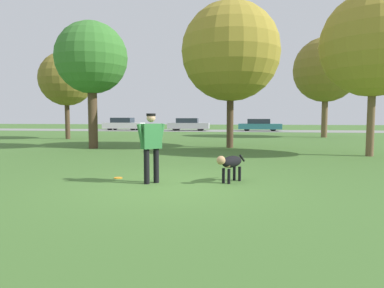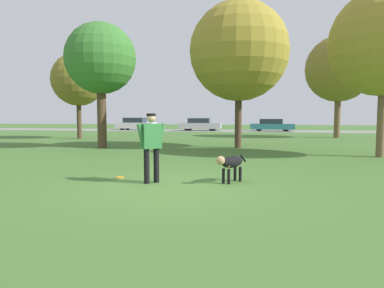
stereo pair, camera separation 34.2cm
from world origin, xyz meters
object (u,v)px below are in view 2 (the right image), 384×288
object	(u,v)px
tree_mid_center	(239,52)
tree_far_left	(78,80)
parked_car_white	(136,124)
parked_car_silver	(200,124)
person	(151,142)
parked_car_teal	(272,125)
tree_far_right	(339,69)
tree_near_left	(101,59)
frisbee	(120,177)
dog	(231,163)
tree_near_right	(384,42)

from	to	relation	value
tree_mid_center	tree_far_left	bearing A→B (deg)	155.66
parked_car_white	parked_car_silver	world-z (taller)	parked_car_white
parked_car_silver	tree_mid_center	bearing A→B (deg)	-76.97
person	parked_car_silver	size ratio (longest dim) A/B	0.35
tree_far_left	parked_car_teal	xyz separation A→B (m)	(13.79, 15.21, -3.45)
person	tree_far_right	world-z (taller)	tree_far_right
person	tree_near_left	distance (m)	10.11
frisbee	dog	bearing A→B (deg)	-2.74
frisbee	tree_near_left	world-z (taller)	tree_near_left
tree_near_left	parked_car_teal	world-z (taller)	tree_near_left
tree_near_right	parked_car_white	distance (m)	29.99
tree_far_right	tree_far_left	size ratio (longest dim) A/B	1.24
tree_far_left	parked_car_teal	world-z (taller)	tree_far_left
tree_near_left	parked_car_silver	distance (m)	21.75
tree_near_left	tree_near_right	distance (m)	12.14
person	parked_car_teal	xyz separation A→B (m)	(3.95, 29.74, -0.31)
person	parked_car_white	distance (m)	32.06
tree_far_right	tree_near_right	xyz separation A→B (m)	(-1.15, -12.48, -0.68)
person	tree_near_right	bearing A→B (deg)	0.60
tree_far_right	tree_mid_center	distance (m)	11.64
tree_near_left	person	bearing A→B (deg)	-57.97
dog	parked_car_silver	xyz separation A→B (m)	(-5.53, 29.13, 0.23)
dog	frisbee	bearing A→B (deg)	-60.87
person	tree_far_left	bearing A→B (deg)	81.68
dog	tree_near_right	distance (m)	8.88
parked_car_teal	parked_car_white	bearing A→B (deg)	-178.71
frisbee	parked_car_white	bearing A→B (deg)	109.32
dog	frisbee	size ratio (longest dim) A/B	4.67
tree_near_left	tree_mid_center	world-z (taller)	tree_mid_center
tree_near_left	dog	bearing A→B (deg)	-48.41
tree_far_right	tree_mid_center	xyz separation A→B (m)	(-6.65, -9.56, -0.29)
dog	parked_car_silver	bearing A→B (deg)	-137.38
tree_mid_center	parked_car_silver	size ratio (longest dim) A/B	1.56
parked_car_silver	parked_car_teal	size ratio (longest dim) A/B	0.99
person	parked_car_white	xyz separation A→B (m)	(-11.33, 29.99, -0.26)
tree_mid_center	tree_far_left	size ratio (longest dim) A/B	1.19
parked_car_white	person	bearing A→B (deg)	-66.78
tree_far_right	tree_mid_center	world-z (taller)	tree_far_right
person	tree_far_left	distance (m)	17.83
dog	tree_near_left	xyz separation A→B (m)	(-6.85, 7.72, 3.83)
tree_mid_center	parked_car_white	bearing A→B (deg)	121.90
parked_car_silver	parked_car_teal	xyz separation A→B (m)	(7.69, 0.24, -0.04)
parked_car_white	parked_car_teal	size ratio (longest dim) A/B	1.01
tree_near_right	parked_car_silver	world-z (taller)	tree_near_right
person	tree_far_left	world-z (taller)	tree_far_left
person	tree_near_right	size ratio (longest dim) A/B	0.26
tree_far_right	tree_mid_center	size ratio (longest dim) A/B	1.04
tree_far_left	parked_car_silver	size ratio (longest dim) A/B	1.31
tree_near_right	parked_car_silver	xyz separation A→B (m)	(-10.71, 23.01, -3.59)
person	tree_far_left	size ratio (longest dim) A/B	0.27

